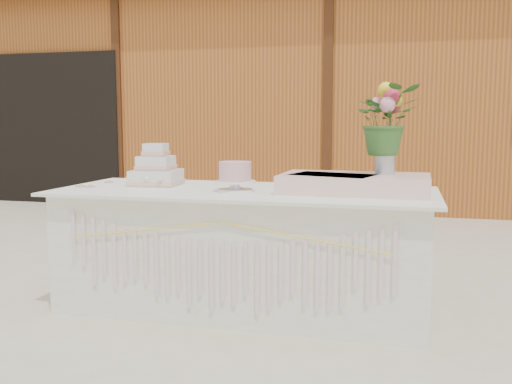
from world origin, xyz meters
TOP-DOWN VIEW (x-y plane):
  - ground at (0.00, 0.00)m, footprint 80.00×80.00m
  - barn at (-0.01, 5.99)m, footprint 12.60×4.60m
  - cake_table at (0.00, -0.00)m, footprint 2.40×1.00m
  - wedding_cake at (-0.66, 0.12)m, footprint 0.34×0.34m
  - pink_cake_stand at (-0.03, -0.09)m, footprint 0.26×0.26m
  - satin_runner at (0.69, 0.03)m, footprint 0.90×0.54m
  - flower_vase at (0.87, 0.08)m, footprint 0.12×0.12m
  - bouquet at (0.87, 0.08)m, footprint 0.48×0.45m
  - loose_flowers at (-1.05, 0.03)m, footprint 0.18×0.34m

SIDE VIEW (x-z plane):
  - ground at x=0.00m, z-range 0.00..0.00m
  - cake_table at x=0.00m, z-range 0.00..0.77m
  - loose_flowers at x=-1.05m, z-range 0.77..0.79m
  - satin_runner at x=0.69m, z-range 0.77..0.88m
  - wedding_cake at x=-0.66m, z-range 0.72..1.01m
  - pink_cake_stand at x=-0.03m, z-range 0.78..0.97m
  - flower_vase at x=0.87m, z-range 0.88..1.05m
  - bouquet at x=0.87m, z-range 1.05..1.47m
  - barn at x=-0.01m, z-range 0.03..3.33m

